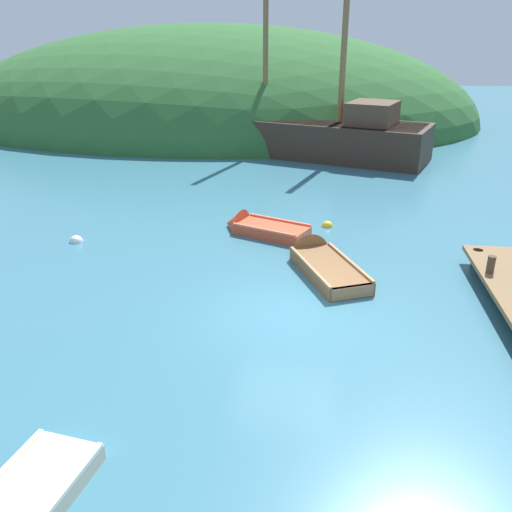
{
  "coord_description": "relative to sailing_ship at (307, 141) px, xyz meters",
  "views": [
    {
      "loc": [
        0.68,
        -11.32,
        6.24
      ],
      "look_at": [
        -1.05,
        2.5,
        0.38
      ],
      "focal_mm": 37.68,
      "sensor_mm": 36.0,
      "label": 1
    }
  ],
  "objects": [
    {
      "name": "rowboat_outer_right",
      "position": [
        -1.12,
        -12.46,
        -0.61
      ],
      "size": [
        3.16,
        2.23,
        1.14
      ],
      "rotation": [
        0.0,
        0.0,
        2.74
      ],
      "color": "#C64C2D",
      "rests_on": "ground"
    },
    {
      "name": "sailing_ship",
      "position": [
        0.0,
        0.0,
        0.0
      ],
      "size": [
        15.43,
        7.86,
        12.09
      ],
      "rotation": [
        0.0,
        0.0,
        2.8
      ],
      "color": "#38281E",
      "rests_on": "ground"
    },
    {
      "name": "buoy_white",
      "position": [
        -6.8,
        -14.07,
        -0.72
      ],
      "size": [
        0.42,
        0.42,
        0.42
      ],
      "primitive_type": "sphere",
      "color": "white",
      "rests_on": "ground"
    },
    {
      "name": "ground_plane",
      "position": [
        0.23,
        -17.91,
        -0.72
      ],
      "size": [
        120.0,
        120.0,
        0.0
      ],
      "primitive_type": "plane",
      "color": "teal"
    },
    {
      "name": "shore_hill",
      "position": [
        -7.6,
        11.64,
        -0.72
      ],
      "size": [
        38.72,
        27.23,
        13.54
      ],
      "primitive_type": "ellipsoid",
      "color": "#2D602D",
      "rests_on": "ground"
    },
    {
      "name": "rowboat_portside",
      "position": [
        0.99,
        -15.13,
        -0.6
      ],
      "size": [
        2.57,
        3.77,
        1.2
      ],
      "rotation": [
        0.0,
        0.0,
        1.98
      ],
      "color": "brown",
      "rests_on": "ground"
    },
    {
      "name": "buoy_yellow",
      "position": [
        1.18,
        -11.59,
        -0.72
      ],
      "size": [
        0.39,
        0.39,
        0.39
      ],
      "primitive_type": "sphere",
      "color": "yellow",
      "rests_on": "ground"
    }
  ]
}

